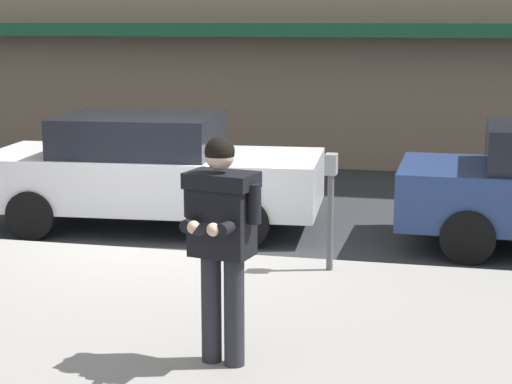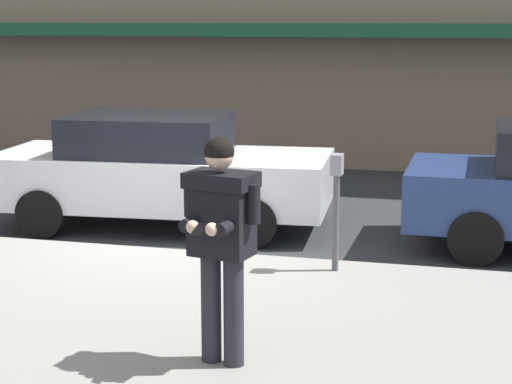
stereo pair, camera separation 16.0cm
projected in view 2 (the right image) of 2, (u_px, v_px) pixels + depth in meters
The scene contains 6 objects.
ground_plane at pixel (162, 255), 10.36m from camera, with size 80.00×80.00×0.00m, color #2B2D30.
sidewalk at pixel (155, 341), 7.39m from camera, with size 32.00×5.30×0.14m, color gray.
curb_paint_line at pixel (242, 259), 10.16m from camera, with size 28.00×0.12×0.01m, color silver.
parked_sedan_mid at pixel (160, 170), 11.60m from camera, with size 4.62×2.17×1.54m.
man_texting_on_phone at pixel (221, 226), 6.53m from camera, with size 0.64×0.63×1.81m.
parking_meter at pixel (336, 195), 9.06m from camera, with size 0.12×0.18×1.27m.
Camera 2 is at (3.56, -9.41, 2.81)m, focal length 60.00 mm.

